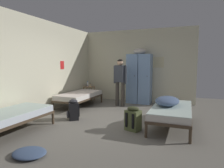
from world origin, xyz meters
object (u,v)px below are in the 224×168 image
bed_left_front (8,117)px  backpack_olive (133,119)px  bed_right (172,111)px  shelf_unit (89,92)px  water_bottle (88,84)px  person_traveler (120,78)px  backpack_black (73,110)px  lotion_bottle (90,85)px  locker_bank (139,78)px  bed_left_rear (80,96)px  bedding_heap (167,101)px  clothes_pile_denim (29,153)px

bed_left_front → backpack_olive: 2.70m
bed_right → shelf_unit: bearing=147.0°
shelf_unit → water_bottle: size_ratio=2.84×
shelf_unit → water_bottle: water_bottle is taller
person_traveler → backpack_black: (-0.63, -2.02, -0.74)m
bed_left_front → water_bottle: bearing=94.6°
water_bottle → lotion_bottle: 0.16m
locker_bank → backpack_black: bearing=-111.5°
bed_left_rear → water_bottle: 1.26m
bedding_heap → person_traveler: 2.38m
locker_bank → person_traveler: locker_bank is taller
bed_left_front → clothes_pile_denim: bearing=-27.4°
water_bottle → lotion_bottle: size_ratio=1.33×
locker_bank → bed_left_rear: (-1.78, -1.39, -0.59)m
backpack_olive → bed_right: bearing=37.2°
bedding_heap → backpack_olive: bedding_heap is taller
shelf_unit → backpack_olive: 3.88m
locker_bank → shelf_unit: locker_bank is taller
water_bottle → clothes_pile_denim: water_bottle is taller
bed_left_front → lotion_bottle: size_ratio=12.61×
bedding_heap → clothes_pile_denim: (-1.91, -2.52, -0.55)m
bed_right → bedding_heap: 0.27m
water_bottle → backpack_black: bearing=-69.1°
person_traveler → clothes_pile_denim: 4.18m
bed_left_rear → backpack_black: backpack_black is taller
bedding_heap → clothes_pile_denim: bearing=-127.2°
shelf_unit → bedding_heap: 3.95m
person_traveler → backpack_olive: person_traveler is taller
person_traveler → backpack_olive: 2.60m
bed_left_front → clothes_pile_denim: bed_left_front is taller
person_traveler → backpack_black: 2.24m
bedding_heap → backpack_black: bedding_heap is taller
bed_right → water_bottle: water_bottle is taller
bed_left_front → water_bottle: water_bottle is taller
bed_left_rear → water_bottle: water_bottle is taller
bed_right → bedding_heap: bedding_heap is taller
shelf_unit → bed_left_rear: shelf_unit is taller
bedding_heap → backpack_black: 2.47m
locker_bank → bed_left_rear: locker_bank is taller
shelf_unit → bed_left_front: size_ratio=0.30×
bed_right → lotion_bottle: lotion_bottle is taller
water_bottle → lotion_bottle: water_bottle is taller
bed_left_rear → lotion_bottle: lotion_bottle is taller
backpack_black → clothes_pile_denim: (0.49, -2.05, -0.21)m
backpack_black → bedding_heap: bearing=11.1°
bedding_heap → bed_right: bearing=-39.1°
bed_left_rear → bedding_heap: bearing=-17.5°
person_traveler → locker_bank: bearing=59.2°
water_bottle → backpack_olive: water_bottle is taller
water_bottle → backpack_olive: bearing=-46.1°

